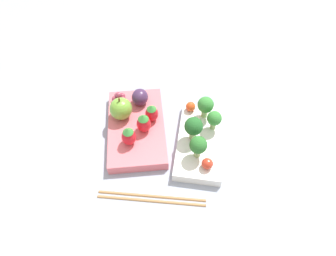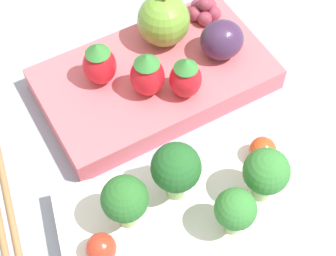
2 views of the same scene
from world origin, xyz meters
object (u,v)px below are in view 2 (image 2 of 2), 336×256
(bento_box_savoury, at_px, (184,218))
(bento_box_fruit, at_px, (155,79))
(apple, at_px, (164,20))
(broccoli_floret_2, at_px, (125,200))
(cherry_tomato_0, at_px, (101,248))
(strawberry_2, at_px, (186,77))
(strawberry_0, at_px, (99,63))
(strawberry_1, at_px, (147,74))
(plum, at_px, (222,40))
(broccoli_floret_1, at_px, (176,169))
(broccoli_floret_3, at_px, (235,210))
(broccoli_floret_0, at_px, (266,173))
(cherry_tomato_1, at_px, (263,150))
(grape_cluster, at_px, (204,10))

(bento_box_savoury, relative_size, bento_box_fruit, 0.88)
(apple, bearing_deg, broccoli_floret_2, 62.13)
(broccoli_floret_2, xyz_separation_m, apple, (-0.09, -0.17, -0.01))
(broccoli_floret_2, xyz_separation_m, cherry_tomato_0, (0.03, 0.02, -0.02))
(bento_box_fruit, bearing_deg, strawberry_2, 117.48)
(strawberry_0, relative_size, strawberry_1, 0.98)
(strawberry_0, height_order, plum, strawberry_0)
(broccoli_floret_1, bearing_deg, strawberry_2, -114.93)
(bento_box_savoury, relative_size, broccoli_floret_3, 4.20)
(cherry_tomato_0, bearing_deg, strawberry_0, -105.70)
(strawberry_2, bearing_deg, broccoli_floret_0, 100.05)
(broccoli_floret_2, bearing_deg, strawberry_0, -97.81)
(bento_box_fruit, relative_size, strawberry_2, 5.23)
(strawberry_2, bearing_deg, apple, -93.33)
(bento_box_savoury, height_order, bento_box_fruit, bento_box_fruit)
(cherry_tomato_0, xyz_separation_m, cherry_tomato_1, (-0.15, -0.04, -0.00))
(bento_box_savoury, relative_size, broccoli_floret_1, 3.45)
(strawberry_0, bearing_deg, strawberry_2, 148.97)
(bento_box_savoury, bearing_deg, broccoli_floret_1, -88.54)
(bento_box_fruit, distance_m, broccoli_floret_1, 0.14)
(cherry_tomato_1, distance_m, strawberry_0, 0.16)
(broccoli_floret_1, xyz_separation_m, cherry_tomato_0, (0.07, 0.03, -0.03))
(broccoli_floret_2, distance_m, strawberry_0, 0.14)
(broccoli_floret_2, xyz_separation_m, grape_cluster, (-0.14, -0.18, -0.02))
(bento_box_savoury, bearing_deg, cherry_tomato_1, -162.25)
(broccoli_floret_3, relative_size, cherry_tomato_1, 2.16)
(strawberry_0, distance_m, strawberry_2, 0.08)
(broccoli_floret_0, distance_m, cherry_tomato_1, 0.04)
(broccoli_floret_3, distance_m, strawberry_2, 0.14)
(grape_cluster, bearing_deg, strawberry_2, 58.25)
(broccoli_floret_0, bearing_deg, broccoli_floret_2, -7.53)
(broccoli_floret_2, relative_size, broccoli_floret_3, 1.12)
(grape_cluster, bearing_deg, bento_box_fruit, 35.60)
(broccoli_floret_0, height_order, apple, apple)
(broccoli_floret_3, distance_m, grape_cluster, 0.23)
(broccoli_floret_3, distance_m, cherry_tomato_0, 0.10)
(strawberry_1, xyz_separation_m, grape_cluster, (-0.08, -0.07, -0.01))
(strawberry_0, height_order, strawberry_1, same)
(bento_box_fruit, height_order, plum, plum)
(bento_box_fruit, relative_size, apple, 3.94)
(plum, bearing_deg, cherry_tomato_1, 84.11)
(bento_box_fruit, bearing_deg, broccoli_floret_3, 91.74)
(cherry_tomato_0, bearing_deg, broccoli_floret_3, 172.55)
(apple, bearing_deg, cherry_tomato_0, 58.61)
(broccoli_floret_1, bearing_deg, plum, -126.17)
(broccoli_floret_0, height_order, strawberry_0, broccoli_floret_0)
(broccoli_floret_3, height_order, cherry_tomato_1, broccoli_floret_3)
(plum, bearing_deg, broccoli_floret_2, 45.06)
(apple, xyz_separation_m, strawberry_2, (0.00, 0.07, -0.00))
(bento_box_savoury, relative_size, broccoli_floret_2, 3.75)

